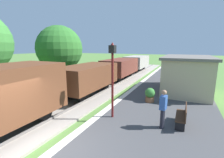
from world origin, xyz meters
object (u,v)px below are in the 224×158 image
at_px(freight_train, 104,72).
at_px(person_waiting, 163,108).
at_px(station_hut, 186,74).
at_px(lamp_post_near, 112,67).
at_px(tree_trackside_far, 60,49).
at_px(potted_planter, 150,95).
at_px(bench_near_hut, 183,115).

bearing_deg(freight_train, person_waiting, -44.69).
relative_size(freight_train, station_hut, 4.48).
bearing_deg(lamp_post_near, person_waiting, -2.15).
relative_size(person_waiting, lamp_post_near, 0.46).
bearing_deg(tree_trackside_far, freight_train, 0.68).
distance_m(potted_planter, tree_trackside_far, 10.49).
bearing_deg(tree_trackside_far, bench_near_hut, -23.91).
distance_m(freight_train, potted_planter, 5.53).
bearing_deg(bench_near_hut, freight_train, 142.03).
height_order(freight_train, bench_near_hut, freight_train).
xyz_separation_m(bench_near_hut, person_waiting, (-0.79, -0.63, 0.46)).
relative_size(bench_near_hut, person_waiting, 0.88).
height_order(person_waiting, tree_trackside_far, tree_trackside_far).
height_order(station_hut, lamp_post_near, lamp_post_near).
bearing_deg(tree_trackside_far, lamp_post_near, -33.99).
relative_size(potted_planter, tree_trackside_far, 0.16).
xyz_separation_m(freight_train, bench_near_hut, (6.74, -5.26, -0.76)).
relative_size(freight_train, potted_planter, 28.38).
bearing_deg(bench_near_hut, lamp_post_near, -170.57).
xyz_separation_m(bench_near_hut, tree_trackside_far, (-11.72, 5.20, 2.83)).
bearing_deg(bench_near_hut, tree_trackside_far, 156.09).
bearing_deg(freight_train, potted_planter, -29.80).
bearing_deg(person_waiting, tree_trackside_far, -19.87).
height_order(freight_train, lamp_post_near, lamp_post_near).
height_order(bench_near_hut, tree_trackside_far, tree_trackside_far).
bearing_deg(freight_train, lamp_post_near, -58.74).
height_order(bench_near_hut, person_waiting, person_waiting).
xyz_separation_m(potted_planter, tree_trackside_far, (-9.74, 2.66, 2.83)).
bearing_deg(person_waiting, freight_train, -36.52).
bearing_deg(potted_planter, person_waiting, -69.38).
relative_size(station_hut, lamp_post_near, 1.57).
height_order(freight_train, potted_planter, freight_train).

